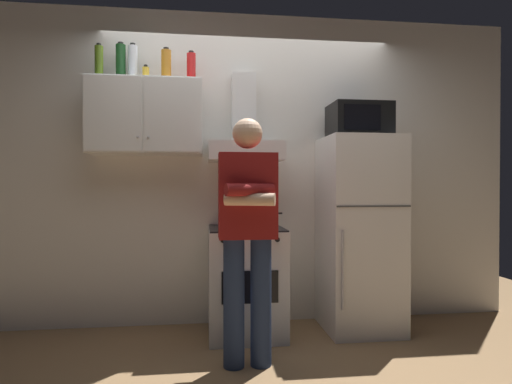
% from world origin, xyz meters
% --- Properties ---
extents(ground_plane, '(7.00, 7.00, 0.00)m').
position_xyz_m(ground_plane, '(0.00, 0.00, 0.00)').
color(ground_plane, olive).
extents(back_wall_tiled, '(4.80, 0.10, 2.70)m').
position_xyz_m(back_wall_tiled, '(0.00, 0.60, 1.35)').
color(back_wall_tiled, silver).
rests_on(back_wall_tiled, ground_plane).
extents(upper_cabinet, '(0.90, 0.37, 0.60)m').
position_xyz_m(upper_cabinet, '(-0.85, 0.37, 1.75)').
color(upper_cabinet, white).
extents(stove_oven, '(0.60, 0.62, 0.87)m').
position_xyz_m(stove_oven, '(-0.05, 0.25, 0.43)').
color(stove_oven, white).
rests_on(stove_oven, ground_plane).
extents(range_hood, '(0.60, 0.44, 0.75)m').
position_xyz_m(range_hood, '(-0.05, 0.38, 1.60)').
color(range_hood, white).
extents(refrigerator, '(0.60, 0.62, 1.60)m').
position_xyz_m(refrigerator, '(0.90, 0.25, 0.80)').
color(refrigerator, white).
rests_on(refrigerator, ground_plane).
extents(microwave, '(0.48, 0.37, 0.28)m').
position_xyz_m(microwave, '(0.90, 0.27, 1.74)').
color(microwave, black).
rests_on(microwave, refrigerator).
extents(person_standing, '(0.38, 0.33, 1.64)m').
position_xyz_m(person_standing, '(-0.10, -0.36, 0.90)').
color(person_standing, navy).
rests_on(person_standing, ground_plane).
extents(cooking_pot, '(0.29, 0.19, 0.13)m').
position_xyz_m(cooking_pot, '(0.08, 0.13, 0.94)').
color(cooking_pot, '#B7BABF').
rests_on(cooking_pot, stove_oven).
extents(bottle_wine_green, '(0.08, 0.08, 0.31)m').
position_xyz_m(bottle_wine_green, '(-1.06, 0.42, 2.20)').
color(bottle_wine_green, '#19471E').
rests_on(bottle_wine_green, upper_cabinet).
extents(bottle_soda_red, '(0.07, 0.07, 0.26)m').
position_xyz_m(bottle_soda_red, '(-0.49, 0.41, 2.17)').
color(bottle_soda_red, red).
rests_on(bottle_soda_red, upper_cabinet).
extents(bottle_olive_oil, '(0.07, 0.07, 0.28)m').
position_xyz_m(bottle_olive_oil, '(-1.21, 0.36, 2.18)').
color(bottle_olive_oil, '#4C6B19').
rests_on(bottle_olive_oil, upper_cabinet).
extents(bottle_spice_jar, '(0.05, 0.05, 0.12)m').
position_xyz_m(bottle_spice_jar, '(-0.85, 0.38, 2.11)').
color(bottle_spice_jar, gold).
rests_on(bottle_spice_jar, upper_cabinet).
extents(bottle_vodka_clear, '(0.08, 0.08, 0.30)m').
position_xyz_m(bottle_vodka_clear, '(-0.96, 0.41, 2.20)').
color(bottle_vodka_clear, silver).
rests_on(bottle_vodka_clear, upper_cabinet).
extents(bottle_liquor_amber, '(0.08, 0.08, 0.27)m').
position_xyz_m(bottle_liquor_amber, '(-0.69, 0.39, 2.18)').
color(bottle_liquor_amber, '#B7721E').
rests_on(bottle_liquor_amber, upper_cabinet).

